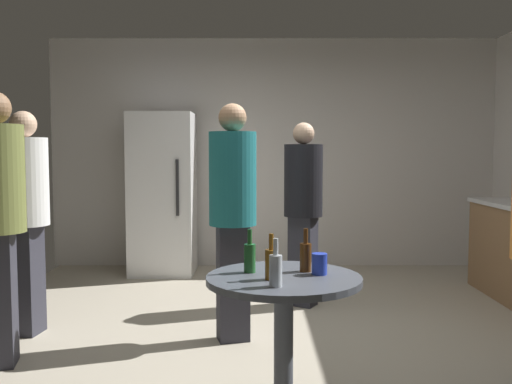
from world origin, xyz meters
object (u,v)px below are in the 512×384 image
refrigerator (164,194)px  plastic_cup_blue (320,264)px  beer_bottle_clear (276,269)px  person_in_white_shirt (26,205)px  person_in_black_shirt (304,200)px  beer_bottle_amber (272,263)px  person_in_teal_shirt (234,203)px  foreground_table (284,296)px  beer_bottle_green (250,257)px  beer_bottle_brown (306,256)px

refrigerator → plastic_cup_blue: size_ratio=16.36×
refrigerator → plastic_cup_blue: refrigerator is taller
beer_bottle_clear → person_in_white_shirt: bearing=139.7°
person_in_white_shirt → person_in_black_shirt: size_ratio=1.03×
beer_bottle_clear → person_in_black_shirt: bearing=82.0°
beer_bottle_amber → person_in_white_shirt: person_in_white_shirt is taller
refrigerator → person_in_teal_shirt: size_ratio=1.05×
foreground_table → person_in_black_shirt: bearing=82.5°
beer_bottle_green → beer_bottle_amber: bearing=-56.3°
beer_bottle_clear → person_in_black_shirt: person_in_black_shirt is taller
beer_bottle_green → person_in_white_shirt: person_in_white_shirt is taller
person_in_white_shirt → person_in_black_shirt: 2.27m
foreground_table → beer_bottle_brown: bearing=41.5°
beer_bottle_clear → person_in_teal_shirt: 1.42m
foreground_table → plastic_cup_blue: bearing=10.6°
person_in_black_shirt → beer_bottle_clear: bearing=22.5°
refrigerator → beer_bottle_clear: size_ratio=7.83×
beer_bottle_amber → plastic_cup_blue: 0.28m
refrigerator → plastic_cup_blue: 3.66m
refrigerator → beer_bottle_amber: size_ratio=7.83×
beer_bottle_brown → person_in_teal_shirt: 1.15m
refrigerator → beer_bottle_brown: refrigerator is taller
person_in_black_shirt → person_in_teal_shirt: bearing=-1.9°
beer_bottle_brown → person_in_white_shirt: person_in_white_shirt is taller
beer_bottle_green → plastic_cup_blue: 0.37m
person_in_teal_shirt → person_in_black_shirt: bearing=133.6°
person_in_teal_shirt → beer_bottle_green: bearing=-6.8°
foreground_table → beer_bottle_amber: beer_bottle_amber is taller
beer_bottle_clear → person_in_teal_shirt: bearing=100.6°
beer_bottle_amber → foreground_table: bearing=49.6°
person_in_teal_shirt → person_in_black_shirt: 1.09m
refrigerator → person_in_white_shirt: 2.22m
beer_bottle_green → plastic_cup_blue: (0.36, -0.05, -0.03)m
beer_bottle_brown → beer_bottle_green: (-0.30, -0.02, 0.00)m
beer_bottle_clear → person_in_white_shirt: 2.38m
refrigerator → beer_bottle_amber: refrigerator is taller
beer_bottle_amber → beer_bottle_brown: bearing=44.6°
foreground_table → beer_bottle_brown: beer_bottle_brown is taller
beer_bottle_green → person_in_white_shirt: 2.09m
plastic_cup_blue → person_in_teal_shirt: bearing=113.8°
refrigerator → beer_bottle_clear: bearing=-72.7°
person_in_teal_shirt → foreground_table: bearing=1.0°
beer_bottle_amber → beer_bottle_clear: size_ratio=1.00×
beer_bottle_green → person_in_black_shirt: person_in_black_shirt is taller
person_in_white_shirt → person_in_black_shirt: bearing=27.5°
foreground_table → beer_bottle_brown: size_ratio=3.48×
plastic_cup_blue → person_in_black_shirt: 2.05m
beer_bottle_brown → person_in_teal_shirt: (-0.43, 1.05, 0.19)m
beer_bottle_green → person_in_teal_shirt: bearing=97.1°
plastic_cup_blue → person_in_teal_shirt: 1.25m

